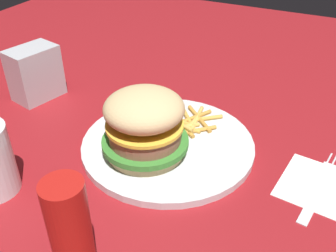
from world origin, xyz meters
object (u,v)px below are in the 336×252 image
(plate, at_px, (168,144))
(fork, at_px, (322,184))
(napkin, at_px, (321,186))
(napkin_dispenser, at_px, (35,73))
(sandwich, at_px, (145,124))
(ketchup_bottle, at_px, (71,233))
(fries_pile, at_px, (190,122))

(plate, bearing_deg, fork, 93.47)
(napkin, xyz_separation_m, napkin_dispenser, (-0.03, -0.54, 0.05))
(sandwich, distance_m, napkin_dispenser, 0.30)
(napkin_dispenser, height_order, ketchup_bottle, ketchup_bottle)
(fries_pile, height_order, ketchup_bottle, ketchup_bottle)
(napkin, bearing_deg, fork, 171.60)
(sandwich, bearing_deg, plate, 154.78)
(plate, relative_size, ketchup_bottle, 2.06)
(ketchup_bottle, bearing_deg, plate, -176.87)
(plate, bearing_deg, napkin, 93.10)
(napkin, bearing_deg, napkin_dispenser, -92.88)
(plate, xyz_separation_m, napkin_dispenser, (-0.04, -0.30, 0.04))
(napkin_dispenser, xyz_separation_m, ketchup_bottle, (0.29, 0.32, 0.02))
(sandwich, bearing_deg, napkin_dispenser, -105.69)
(fork, bearing_deg, sandwich, -77.99)
(plate, relative_size, napkin, 2.52)
(plate, height_order, napkin_dispenser, napkin_dispenser)
(fries_pile, bearing_deg, plate, -10.73)
(sandwich, height_order, fries_pile, sandwich)
(fries_pile, relative_size, napkin_dispenser, 1.12)
(plate, distance_m, napkin_dispenser, 0.31)
(sandwich, relative_size, napkin, 1.20)
(napkin, bearing_deg, ketchup_bottle, -39.82)
(napkin, xyz_separation_m, ketchup_bottle, (0.27, -0.22, 0.07))
(plate, height_order, sandwich, sandwich)
(sandwich, height_order, fork, sandwich)
(napkin_dispenser, distance_m, ketchup_bottle, 0.43)
(fork, bearing_deg, fries_pile, -102.07)
(plate, relative_size, fries_pile, 2.45)
(sandwich, xyz_separation_m, napkin_dispenser, (-0.08, -0.29, -0.01))
(fries_pile, height_order, napkin_dispenser, napkin_dispenser)
(fork, distance_m, ketchup_bottle, 0.36)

